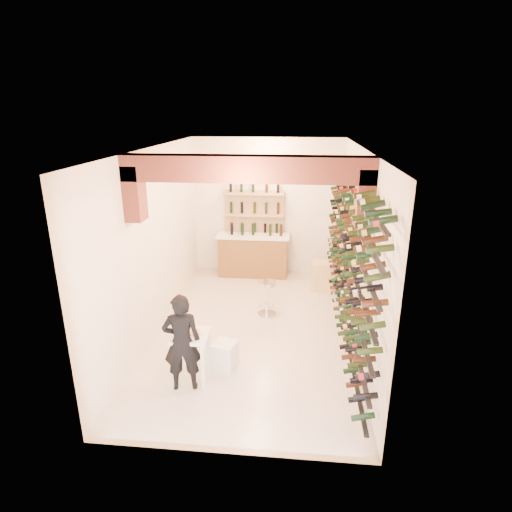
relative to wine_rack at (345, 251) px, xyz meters
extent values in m
plane|color=beige|center=(-1.53, 0.00, -1.55)|extent=(6.00, 6.00, 0.00)
cube|color=white|center=(-1.53, 3.00, 0.05)|extent=(3.50, 0.02, 3.20)
cube|color=white|center=(-1.53, -3.00, 0.05)|extent=(3.50, 0.02, 3.20)
cube|color=white|center=(-3.28, 0.00, 0.05)|extent=(0.02, 6.00, 3.20)
cube|color=white|center=(0.22, 0.00, 0.05)|extent=(0.02, 6.00, 3.20)
cube|color=#A64C3B|center=(-1.53, 0.00, 1.65)|extent=(3.50, 6.00, 0.02)
cube|color=#A14938|center=(-1.53, -1.00, 1.47)|extent=(3.50, 0.35, 0.36)
cube|color=#A14938|center=(-3.16, -1.00, 1.10)|extent=(0.24, 0.35, 0.80)
cube|color=#A14938|center=(0.10, -1.00, 1.10)|extent=(0.24, 0.35, 0.80)
cube|color=black|center=(0.06, 0.00, -1.30)|extent=(0.06, 5.70, 0.03)
cube|color=black|center=(0.06, 0.00, -0.90)|extent=(0.06, 5.70, 0.03)
cube|color=black|center=(0.06, 0.00, -0.50)|extent=(0.06, 5.70, 0.03)
cube|color=black|center=(0.06, 0.00, -0.10)|extent=(0.06, 5.70, 0.03)
cube|color=black|center=(0.06, 0.00, 0.30)|extent=(0.06, 5.70, 0.03)
cube|color=black|center=(0.06, 0.00, 0.70)|extent=(0.06, 5.70, 0.03)
cube|color=black|center=(0.06, 0.00, 1.10)|extent=(0.06, 5.70, 0.03)
cube|color=brown|center=(-1.83, 2.65, -1.07)|extent=(1.60, 0.55, 0.96)
cube|color=white|center=(-1.83, 2.65, -0.56)|extent=(1.70, 0.62, 0.05)
cube|color=tan|center=(-1.83, 2.92, -0.55)|extent=(1.40, 0.10, 2.00)
cube|color=tan|center=(-1.83, 2.82, -1.10)|extent=(1.40, 0.28, 0.04)
cube|color=tan|center=(-1.83, 2.82, -0.60)|extent=(1.40, 0.28, 0.04)
cube|color=tan|center=(-1.83, 2.82, -0.10)|extent=(1.40, 0.28, 0.04)
cube|color=tan|center=(-1.83, 2.82, 0.40)|extent=(1.40, 0.28, 0.04)
cube|color=brown|center=(-1.83, 2.97, 0.90)|extent=(0.70, 0.04, 0.55)
cube|color=#99998C|center=(-1.83, 2.94, 0.90)|extent=(0.60, 0.01, 0.45)
cube|color=white|center=(-2.29, -1.60, -0.83)|extent=(0.52, 0.52, 0.05)
cube|color=white|center=(-2.49, -1.81, -1.20)|extent=(0.05, 0.05, 0.70)
cube|color=white|center=(-2.07, -1.81, -1.20)|extent=(0.05, 0.05, 0.70)
cube|color=white|center=(-2.50, -1.40, -1.20)|extent=(0.05, 0.05, 0.70)
cube|color=white|center=(-2.08, -1.39, -1.20)|extent=(0.05, 0.05, 0.70)
cylinder|color=white|center=(-2.24, -1.58, -0.80)|extent=(0.24, 0.24, 0.01)
cylinder|color=#BF7266|center=(-2.24, -1.58, -0.78)|extent=(0.18, 0.18, 0.02)
cube|color=white|center=(-2.46, -1.72, -0.80)|extent=(0.15, 0.15, 0.01)
cylinder|color=white|center=(-2.43, -1.45, -0.80)|extent=(0.07, 0.07, 0.00)
cylinder|color=white|center=(-2.43, -1.45, -0.75)|extent=(0.01, 0.01, 0.09)
cone|color=#530711|center=(-2.43, -1.45, -0.68)|extent=(0.07, 0.07, 0.08)
cube|color=white|center=(-1.86, -1.27, -1.34)|extent=(0.42, 0.42, 0.43)
imported|color=black|center=(-2.35, -1.82, -0.82)|extent=(0.59, 0.45, 1.46)
cylinder|color=silver|center=(-1.35, 0.57, -1.53)|extent=(0.36, 0.36, 0.03)
cylinder|color=silver|center=(-1.35, 0.57, -1.22)|extent=(0.07, 0.07, 0.63)
cylinder|color=silver|center=(-1.35, 0.57, -0.88)|extent=(0.34, 0.34, 0.06)
torus|color=silver|center=(-1.35, 0.57, -1.35)|extent=(0.27, 0.27, 0.02)
cube|color=#DDC079|center=(-0.18, 1.94, -1.39)|extent=(0.60, 0.48, 0.32)
cube|color=#DDC079|center=(-0.18, 1.94, -1.07)|extent=(0.56, 0.39, 0.32)
camera|label=1|loc=(-0.81, -6.86, 2.25)|focal=29.82mm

